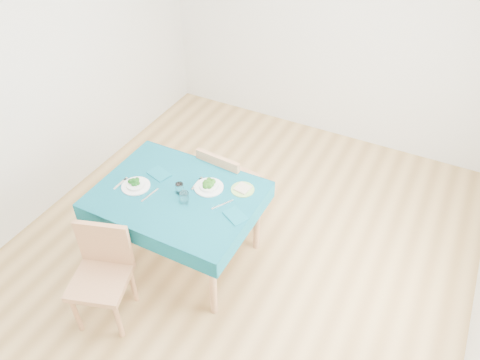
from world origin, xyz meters
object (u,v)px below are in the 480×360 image
at_px(side_plate, 243,189).
at_px(table, 180,226).
at_px(chair_far, 230,171).
at_px(chair_near, 98,273).
at_px(bowl_near, 135,183).
at_px(bowl_far, 209,184).

bearing_deg(side_plate, table, -148.26).
bearing_deg(table, side_plate, 31.74).
bearing_deg(side_plate, chair_far, 129.91).
height_order(chair_near, bowl_near, chair_near).
xyz_separation_m(chair_far, bowl_far, (0.07, -0.50, 0.25)).
bearing_deg(side_plate, bowl_near, -155.31).
bearing_deg(bowl_near, chair_near, -78.10).
distance_m(table, chair_near, 0.85).
distance_m(chair_near, bowl_near, 0.79).
xyz_separation_m(table, side_plate, (0.46, 0.29, 0.38)).
xyz_separation_m(bowl_near, side_plate, (0.81, 0.37, -0.03)).
relative_size(bowl_far, side_plate, 1.26).
bearing_deg(chair_near, bowl_near, 83.81).
bearing_deg(bowl_near, chair_far, 58.18).
distance_m(table, bowl_near, 0.55).
xyz_separation_m(chair_near, bowl_near, (-0.15, 0.73, 0.27)).
xyz_separation_m(chair_near, bowl_far, (0.39, 0.99, 0.27)).
height_order(bowl_far, side_plate, bowl_far).
bearing_deg(chair_far, chair_near, 82.79).
height_order(table, chair_far, chair_far).
distance_m(chair_far, bowl_far, 0.56).
height_order(bowl_near, bowl_far, bowl_far).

